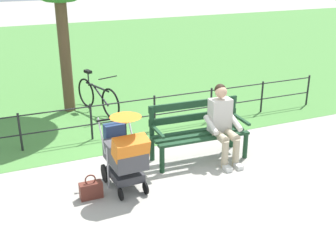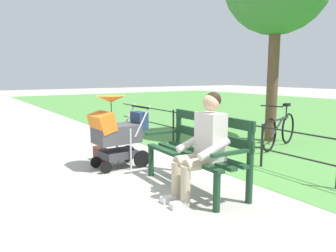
{
  "view_description": "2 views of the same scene",
  "coord_description": "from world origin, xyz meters",
  "px_view_note": "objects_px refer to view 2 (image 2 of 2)",
  "views": [
    {
      "loc": [
        2.21,
        5.67,
        3.18
      ],
      "look_at": [
        -0.16,
        0.18,
        0.79
      ],
      "focal_mm": 45.19,
      "sensor_mm": 36.0,
      "label": 1
    },
    {
      "loc": [
        -4.11,
        2.54,
        1.48
      ],
      "look_at": [
        -0.19,
        -0.05,
        0.74
      ],
      "focal_mm": 35.28,
      "sensor_mm": 36.0,
      "label": 2
    }
  ],
  "objects_px": {
    "park_bench": "(199,148)",
    "bicycle": "(279,130)",
    "person_on_bench": "(203,143)",
    "handbag": "(100,154)",
    "stroller": "(116,131)"
  },
  "relations": [
    {
      "from": "stroller",
      "to": "bicycle",
      "type": "xyz_separation_m",
      "value": [
        -0.46,
        -3.38,
        -0.23
      ]
    },
    {
      "from": "person_on_bench",
      "to": "bicycle",
      "type": "xyz_separation_m",
      "value": [
        1.31,
        -3.08,
        -0.31
      ]
    },
    {
      "from": "person_on_bench",
      "to": "stroller",
      "type": "xyz_separation_m",
      "value": [
        1.78,
        0.3,
        -0.08
      ]
    },
    {
      "from": "person_on_bench",
      "to": "handbag",
      "type": "height_order",
      "value": "person_on_bench"
    },
    {
      "from": "park_bench",
      "to": "bicycle",
      "type": "distance_m",
      "value": 3.02
    },
    {
      "from": "park_bench",
      "to": "stroller",
      "type": "xyz_separation_m",
      "value": [
        1.43,
        0.52,
        0.07
      ]
    },
    {
      "from": "stroller",
      "to": "handbag",
      "type": "distance_m",
      "value": 0.72
    },
    {
      "from": "stroller",
      "to": "handbag",
      "type": "xyz_separation_m",
      "value": [
        0.54,
        0.06,
        -0.47
      ]
    },
    {
      "from": "park_bench",
      "to": "person_on_bench",
      "type": "relative_size",
      "value": 1.27
    },
    {
      "from": "person_on_bench",
      "to": "handbag",
      "type": "bearing_deg",
      "value": 8.89
    },
    {
      "from": "person_on_bench",
      "to": "bicycle",
      "type": "distance_m",
      "value": 3.37
    },
    {
      "from": "person_on_bench",
      "to": "stroller",
      "type": "bearing_deg",
      "value": 9.58
    },
    {
      "from": "person_on_bench",
      "to": "park_bench",
      "type": "bearing_deg",
      "value": -32.95
    },
    {
      "from": "person_on_bench",
      "to": "bicycle",
      "type": "height_order",
      "value": "person_on_bench"
    },
    {
      "from": "person_on_bench",
      "to": "handbag",
      "type": "distance_m",
      "value": 2.41
    }
  ]
}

